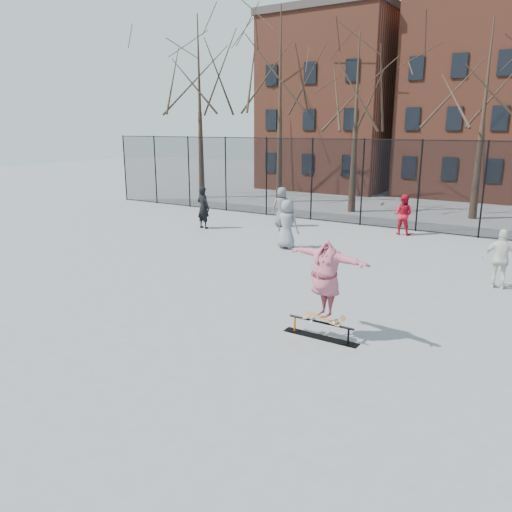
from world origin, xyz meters
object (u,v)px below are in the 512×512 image
Objects in this scene: skateboard at (324,320)px; bystander_red at (403,214)px; bystander_extra at (287,224)px; bystander_black at (203,208)px; bystander_white at (501,259)px; skate_rail at (321,331)px; bystander_grey at (282,207)px; skater at (325,281)px.

skateboard is 0.49× the size of bystander_red.
skateboard is 8.41m from bystander_extra.
bystander_black is 1.10× the size of bystander_red.
skateboard is at bearing 62.06° from bystander_white.
skate_rail is 8.40m from bystander_extra.
bystander_white is (12.62, -2.34, -0.09)m from bystander_black.
bystander_grey is at bearing 13.38° from bystander_red.
skater reaches higher than skate_rail.
bystander_white reaches higher than skate_rail.
skateboard is 6.55m from bystander_white.
skate_rail is at bearing -180.00° from skateboard.
bystander_grey is 1.06× the size of bystander_red.
bystander_extra is (-7.50, 0.97, 0.08)m from bystander_white.
skater is (0.07, 0.00, 1.17)m from skate_rail.
skater is (0.00, -0.00, 0.88)m from skateboard.
bystander_grey is 0.96× the size of bystander_black.
bystander_extra is at bearing -10.69° from bystander_white.
bystander_grey is at bearing -28.67° from bystander_white.
skater is 11.97m from bystander_red.
skater is 6.55m from bystander_white.
skate_rail is 12.88m from bystander_black.
skate_rail is 11.98m from bystander_red.
skate_rail is at bearing 98.79° from bystander_red.
bystander_grey reaches higher than bystander_red.
skater is 1.12× the size of bystander_grey.
bystander_black reaches higher than skate_rail.
bystander_grey is 10.88m from bystander_white.
skater reaches higher than bystander_red.
skater reaches higher than bystander_extra.
bystander_extra reaches higher than bystander_grey.
bystander_grey is at bearing 123.62° from skate_rail.
skate_rail is 1.17m from skater.
bystander_black is (-9.90, 8.28, -0.37)m from skater.
bystander_black is at bearing 23.99° from bystander_red.
bystander_extra reaches higher than bystander_white.
bystander_white is at bearing 64.85° from skate_rail.
skateboard is at bearing 99.13° from bystander_red.
bystander_extra is at bearing 136.72° from skater.
bystander_red is at bearing -119.63° from bystander_extra.
skater is 12.77m from bystander_grey.
skateboard is 0.45× the size of bystander_extra.
bystander_white reaches higher than skateboard.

